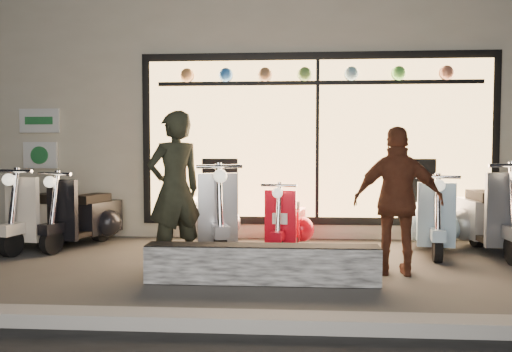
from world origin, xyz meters
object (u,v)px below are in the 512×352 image
Objects in this scene: graffiti_barrier at (262,264)px; scooter_silver at (211,216)px; scooter_red at (287,223)px; woman at (398,201)px; man at (175,189)px.

scooter_silver is (-0.80, 1.75, 0.26)m from graffiti_barrier.
scooter_silver reaches higher than scooter_red.
scooter_silver reaches higher than graffiti_barrier.
graffiti_barrier is 1.81m from scooter_red.
woman is at bearing -46.38° from scooter_silver.
woman is at bearing 136.00° from man.
scooter_red is at bearing 81.79° from graffiti_barrier.
scooter_red is 0.78× the size of woman.
woman reaches higher than graffiti_barrier.
graffiti_barrier is at bearing -82.04° from scooter_silver.
scooter_silver is 1.23m from man.
graffiti_barrier is 1.44m from man.
graffiti_barrier is 1.67m from woman.
man reaches higher than woman.
graffiti_barrier is 1.87× the size of scooter_red.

